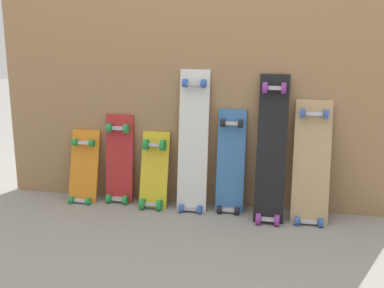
% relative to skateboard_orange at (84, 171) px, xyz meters
% --- Properties ---
extents(ground_plane, '(12.00, 12.00, 0.00)m').
position_rel_skateboard_orange_xyz_m(ground_plane, '(0.76, 0.04, -0.20)').
color(ground_plane, gray).
extents(plywood_wall_panel, '(2.66, 0.04, 1.65)m').
position_rel_skateboard_orange_xyz_m(plywood_wall_panel, '(0.76, 0.11, 0.62)').
color(plywood_wall_panel, '#99724C').
rests_on(plywood_wall_panel, ground).
extents(skateboard_orange, '(0.20, 0.21, 0.56)m').
position_rel_skateboard_orange_xyz_m(skateboard_orange, '(0.00, 0.00, 0.00)').
color(skateboard_orange, orange).
rests_on(skateboard_orange, ground).
extents(skateboard_red, '(0.19, 0.15, 0.66)m').
position_rel_skateboard_orange_xyz_m(skateboard_red, '(0.25, 0.04, 0.06)').
color(skateboard_red, '#B22626').
rests_on(skateboard_red, ground).
extents(skateboard_yellow, '(0.19, 0.22, 0.56)m').
position_rel_skateboard_orange_xyz_m(skateboard_yellow, '(0.50, -0.00, 0.01)').
color(skateboard_yellow, gold).
rests_on(skateboard_yellow, ground).
extents(skateboard_white, '(0.19, 0.21, 0.98)m').
position_rel_skateboard_orange_xyz_m(skateboard_white, '(0.77, 0.01, 0.22)').
color(skateboard_white, silver).
rests_on(skateboard_white, ground).
extents(skateboard_blue, '(0.18, 0.18, 0.73)m').
position_rel_skateboard_orange_xyz_m(skateboard_blue, '(1.01, 0.02, 0.09)').
color(skateboard_blue, '#386BAD').
rests_on(skateboard_blue, ground).
extents(skateboard_black, '(0.18, 0.32, 0.95)m').
position_rel_skateboard_orange_xyz_m(skateboard_black, '(1.27, -0.05, 0.21)').
color(skateboard_black, black).
rests_on(skateboard_black, ground).
extents(skateboard_natural, '(0.23, 0.27, 0.81)m').
position_rel_skateboard_orange_xyz_m(skateboard_natural, '(1.52, -0.03, 0.13)').
color(skateboard_natural, tan).
rests_on(skateboard_natural, ground).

